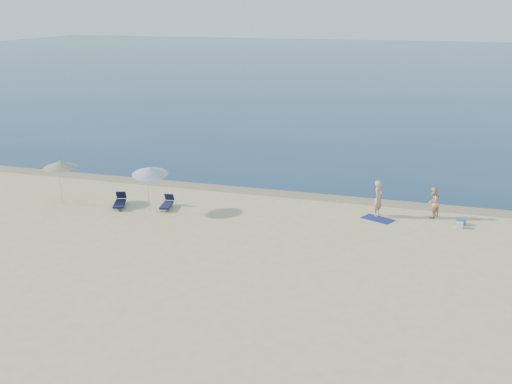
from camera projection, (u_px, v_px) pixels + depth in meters
The scene contains 12 objects.
ground at pixel (195, 378), 19.16m from camera, with size 160.00×160.00×0.00m, color #C4B683.
sea at pixel (419, 67), 110.59m from camera, with size 240.00×160.00×0.01m, color #0B2445.
wet_sand_strip at pixel (326, 197), 36.89m from camera, with size 240.00×1.60×0.00m, color #847254.
person_left at pixel (379, 198), 33.44m from camera, with size 0.69×0.46×1.90m, color tan.
person_right at pixel (433, 202), 33.25m from camera, with size 0.79×0.61×1.62m, color tan.
beach_towel at pixel (378, 219), 33.17m from camera, with size 1.59×0.89×0.03m, color #101B54.
white_bag at pixel (460, 225), 31.87m from camera, with size 0.34×0.29×0.29m, color silver.
blue_cooler at pixel (461, 222), 32.34m from camera, with size 0.40×0.28×0.28m, color #1C4F99.
umbrella_near at pixel (150, 171), 33.96m from camera, with size 2.49×2.50×2.54m.
umbrella_far at pixel (60, 164), 35.27m from camera, with size 2.29×2.31×2.51m.
lounger_left at pixel (120, 202), 35.12m from camera, with size 1.10×1.75×0.73m.
lounger_right at pixel (167, 204), 34.91m from camera, with size 0.79×1.60×0.68m.
Camera 1 is at (6.77, -15.46, 10.80)m, focal length 45.00 mm.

